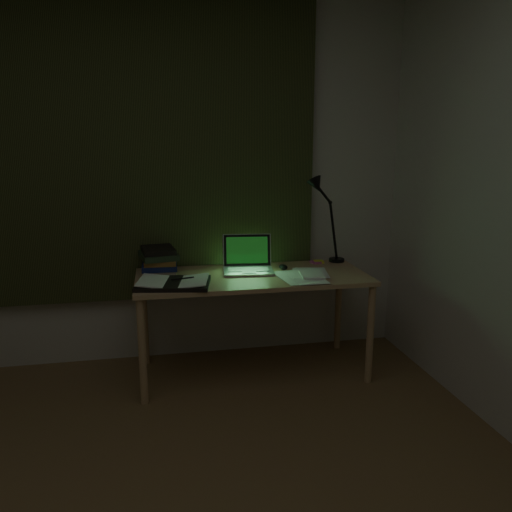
{
  "coord_description": "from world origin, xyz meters",
  "views": [
    {
      "loc": [
        0.04,
        -1.43,
        1.48
      ],
      "look_at": [
        0.61,
        1.48,
        0.82
      ],
      "focal_mm": 35.0,
      "sensor_mm": 36.0,
      "label": 1
    }
  ],
  "objects": [
    {
      "name": "sticky_yellow",
      "position": [
        1.13,
        1.84,
        0.68
      ],
      "size": [
        0.07,
        0.07,
        0.01
      ],
      "primitive_type": "cube",
      "rotation": [
        0.0,
        0.0,
        -0.08
      ],
      "color": "yellow",
      "rests_on": "desk"
    },
    {
      "name": "desk",
      "position": [
        0.61,
        1.6,
        0.33
      ],
      "size": [
        1.47,
        0.64,
        0.67
      ],
      "primitive_type": null,
      "color": "tan",
      "rests_on": "floor"
    },
    {
      "name": "loose_papers",
      "position": [
        0.93,
        1.51,
        0.68
      ],
      "size": [
        0.32,
        0.34,
        0.02
      ],
      "primitive_type": null,
      "rotation": [
        0.0,
        0.0,
        -0.0
      ],
      "color": "white",
      "rests_on": "desk"
    },
    {
      "name": "mouse",
      "position": [
        0.84,
        1.7,
        0.69
      ],
      "size": [
        0.06,
        0.09,
        0.03
      ],
      "primitive_type": "ellipsoid",
      "rotation": [
        0.0,
        0.0,
        -0.01
      ],
      "color": "black",
      "rests_on": "desk"
    },
    {
      "name": "laptop",
      "position": [
        0.6,
        1.66,
        0.79
      ],
      "size": [
        0.36,
        0.4,
        0.23
      ],
      "primitive_type": null,
      "rotation": [
        0.0,
        0.0,
        -0.11
      ],
      "color": "silver",
      "rests_on": "desk"
    },
    {
      "name": "sticky_pink",
      "position": [
        1.11,
        1.83,
        0.68
      ],
      "size": [
        0.09,
        0.09,
        0.01
      ],
      "primitive_type": "cube",
      "rotation": [
        0.0,
        0.0,
        0.3
      ],
      "color": "#CF5099",
      "rests_on": "desk"
    },
    {
      "name": "curtain",
      "position": [
        0.0,
        1.96,
        1.45
      ],
      "size": [
        2.2,
        0.06,
        2.0
      ],
      "primitive_type": "cube",
      "color": "#272D16",
      "rests_on": "wall_back"
    },
    {
      "name": "wall_back",
      "position": [
        0.0,
        2.0,
        1.25
      ],
      "size": [
        3.5,
        0.0,
        2.5
      ],
      "primitive_type": "cube",
      "color": "beige",
      "rests_on": "ground"
    },
    {
      "name": "open_textbook",
      "position": [
        0.11,
        1.45,
        0.69
      ],
      "size": [
        0.47,
        0.37,
        0.04
      ],
      "primitive_type": null,
      "rotation": [
        0.0,
        0.0,
        -0.17
      ],
      "color": "white",
      "rests_on": "desk"
    },
    {
      "name": "desk_lamp",
      "position": [
        1.27,
        1.86,
        0.96
      ],
      "size": [
        0.46,
        0.4,
        0.59
      ],
      "primitive_type": null,
      "rotation": [
        0.0,
        0.0,
        0.26
      ],
      "color": "black",
      "rests_on": "desk"
    },
    {
      "name": "book_stack",
      "position": [
        0.04,
        1.77,
        0.76
      ],
      "size": [
        0.23,
        0.27,
        0.17
      ],
      "primitive_type": null,
      "rotation": [
        0.0,
        0.0,
        0.04
      ],
      "color": "white",
      "rests_on": "desk"
    }
  ]
}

